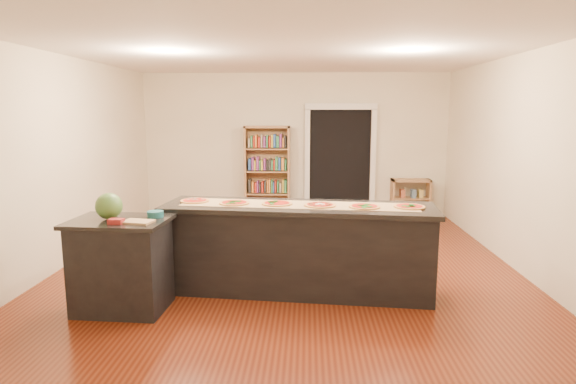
{
  "coord_description": "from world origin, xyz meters",
  "views": [
    {
      "loc": [
        0.26,
        -6.09,
        2.06
      ],
      "look_at": [
        0.0,
        0.2,
        1.0
      ],
      "focal_mm": 30.0,
      "sensor_mm": 36.0,
      "label": 1
    }
  ],
  "objects_px": {
    "bookshelf": "(267,171)",
    "waste_bin": "(294,210)",
    "side_counter": "(122,264)",
    "low_shelf": "(410,198)",
    "kitchen_island": "(298,248)",
    "watermelon": "(109,206)"
  },
  "relations": [
    {
      "from": "bookshelf",
      "to": "waste_bin",
      "type": "bearing_deg",
      "value": -16.79
    },
    {
      "from": "side_counter",
      "to": "low_shelf",
      "type": "xyz_separation_m",
      "value": [
        3.95,
        4.66,
        -0.12
      ]
    },
    {
      "from": "kitchen_island",
      "to": "low_shelf",
      "type": "height_order",
      "value": "kitchen_island"
    },
    {
      "from": "waste_bin",
      "to": "side_counter",
      "type": "bearing_deg",
      "value": -110.32
    },
    {
      "from": "low_shelf",
      "to": "watermelon",
      "type": "distance_m",
      "value": 6.2
    },
    {
      "from": "side_counter",
      "to": "low_shelf",
      "type": "height_order",
      "value": "side_counter"
    },
    {
      "from": "kitchen_island",
      "to": "watermelon",
      "type": "bearing_deg",
      "value": -157.22
    },
    {
      "from": "low_shelf",
      "to": "side_counter",
      "type": "bearing_deg",
      "value": -130.27
    },
    {
      "from": "watermelon",
      "to": "bookshelf",
      "type": "bearing_deg",
      "value": 75.15
    },
    {
      "from": "watermelon",
      "to": "kitchen_island",
      "type": "bearing_deg",
      "value": 17.36
    },
    {
      "from": "low_shelf",
      "to": "waste_bin",
      "type": "relative_size",
      "value": 2.37
    },
    {
      "from": "bookshelf",
      "to": "waste_bin",
      "type": "relative_size",
      "value": 5.63
    },
    {
      "from": "low_shelf",
      "to": "watermelon",
      "type": "relative_size",
      "value": 2.76
    },
    {
      "from": "kitchen_island",
      "to": "bookshelf",
      "type": "height_order",
      "value": "bookshelf"
    },
    {
      "from": "kitchen_island",
      "to": "watermelon",
      "type": "distance_m",
      "value": 2.1
    },
    {
      "from": "kitchen_island",
      "to": "bookshelf",
      "type": "bearing_deg",
      "value": 105.13
    },
    {
      "from": "side_counter",
      "to": "bookshelf",
      "type": "distance_m",
      "value": 4.81
    },
    {
      "from": "bookshelf",
      "to": "watermelon",
      "type": "xyz_separation_m",
      "value": [
        -1.23,
        -4.65,
        0.22
      ]
    },
    {
      "from": "bookshelf",
      "to": "waste_bin",
      "type": "height_order",
      "value": "bookshelf"
    },
    {
      "from": "bookshelf",
      "to": "watermelon",
      "type": "bearing_deg",
      "value": -104.85
    },
    {
      "from": "kitchen_island",
      "to": "watermelon",
      "type": "xyz_separation_m",
      "value": [
        -1.92,
        -0.6,
        0.59
      ]
    },
    {
      "from": "side_counter",
      "to": "bookshelf",
      "type": "relative_size",
      "value": 0.55
    }
  ]
}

